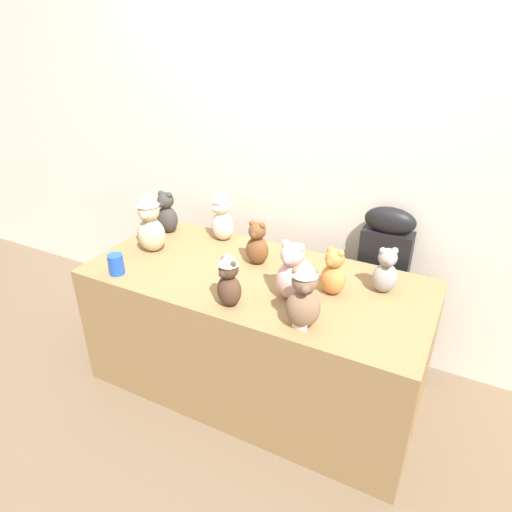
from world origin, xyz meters
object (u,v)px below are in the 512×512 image
Objects in this scene: teddy_bear_cocoa at (229,280)px; teddy_bear_mocha at (304,294)px; teddy_bear_sand at (150,223)px; teddy_bear_cream at (222,216)px; teddy_bear_ginger at (333,273)px; teddy_bear_charcoal at (167,213)px; teddy_bear_ash at (386,271)px; display_table at (256,333)px; teddy_bear_blush at (292,273)px; party_cup_blue at (116,264)px; instrument_case at (380,288)px; teddy_bear_chestnut at (257,244)px.

teddy_bear_mocha is at bearing 19.82° from teddy_bear_cocoa.
teddy_bear_cocoa is at bearing -33.02° from teddy_bear_sand.
teddy_bear_cream is 0.84m from teddy_bear_ginger.
teddy_bear_ginger is at bearing -8.74° from teddy_bear_charcoal.
teddy_bear_sand reaches higher than teddy_bear_mocha.
teddy_bear_ash is 0.97× the size of teddy_bear_ginger.
teddy_bear_blush is (0.24, -0.10, 0.51)m from display_table.
teddy_bear_cream is 0.88× the size of teddy_bear_sand.
display_table is at bearing 24.89° from party_cup_blue.
display_table is at bearing -135.85° from instrument_case.
instrument_case is 0.80m from teddy_bear_chestnut.
teddy_bear_cream is 1.05× the size of teddy_bear_blush.
teddy_bear_blush reaches higher than teddy_bear_ash.
teddy_bear_cream is 0.71m from teddy_bear_cocoa.
teddy_bear_sand is at bearing -70.70° from teddy_bear_charcoal.
display_table is 0.63m from teddy_bear_ginger.
party_cup_blue is at bearing -145.49° from instrument_case.
teddy_bear_mocha is at bearing -43.20° from teddy_bear_chestnut.
teddy_bear_charcoal is at bearing 163.53° from teddy_bear_blush.
instrument_case is 3.86× the size of teddy_bear_charcoal.
teddy_bear_mocha is at bearing -23.40° from teddy_bear_charcoal.
teddy_bear_ash is 0.80× the size of teddy_bear_blush.
display_table is 5.41× the size of teddy_bear_mocha.
teddy_bear_cocoa is at bearing -33.29° from teddy_bear_charcoal.
teddy_bear_sand is 3.25× the size of party_cup_blue.
display_table is 5.72× the size of teddy_bear_cream.
teddy_bear_chestnut is at bearing 36.06° from party_cup_blue.
instrument_case is 2.88× the size of teddy_bear_sand.
teddy_bear_chestnut is at bearing 114.88° from display_table.
teddy_bear_mocha reaches higher than party_cup_blue.
teddy_bear_blush is at bearing -37.20° from teddy_bear_chestnut.
display_table is 6.78× the size of teddy_bear_charcoal.
teddy_bear_charcoal is 2.42× the size of party_cup_blue.
display_table is 1.75× the size of instrument_case.
teddy_bear_sand is (0.08, -0.25, 0.05)m from teddy_bear_charcoal.
teddy_bear_blush is at bearing -126.04° from teddy_bear_ginger.
teddy_bear_chestnut is at bearing 145.06° from teddy_bear_blush.
teddy_bear_sand reaches higher than instrument_case.
party_cup_blue is (-0.66, -0.31, 0.42)m from display_table.
teddy_bear_cocoa is 0.68m from party_cup_blue.
instrument_case is (0.54, 0.54, 0.15)m from display_table.
party_cup_blue is (-1.07, -0.34, -0.06)m from teddy_bear_ginger.
teddy_bear_cocoa is 0.37m from teddy_bear_mocha.
teddy_bear_chestnut is (-0.61, -0.41, 0.33)m from instrument_case.
teddy_bear_chestnut is 0.68m from teddy_bear_ash.
instrument_case is at bearing 14.77° from teddy_bear_charcoal.
teddy_bear_chestnut is at bearing 156.20° from teddy_bear_ash.
teddy_bear_chestnut is 1.03× the size of teddy_bear_ash.
teddy_bear_chestnut is (0.68, -0.11, -0.01)m from teddy_bear_charcoal.
teddy_bear_ash is at bearing 14.34° from display_table.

